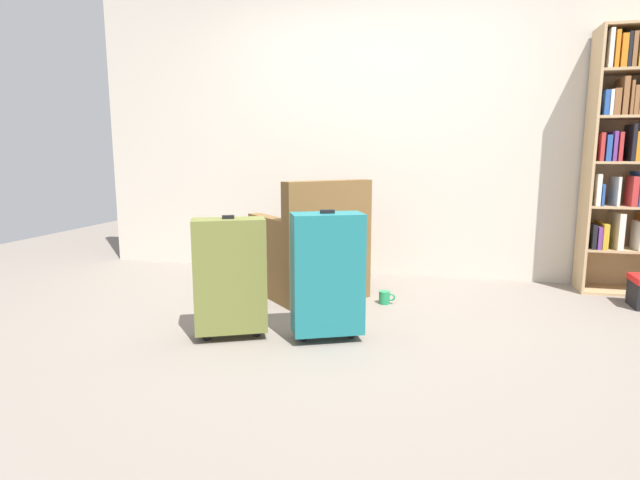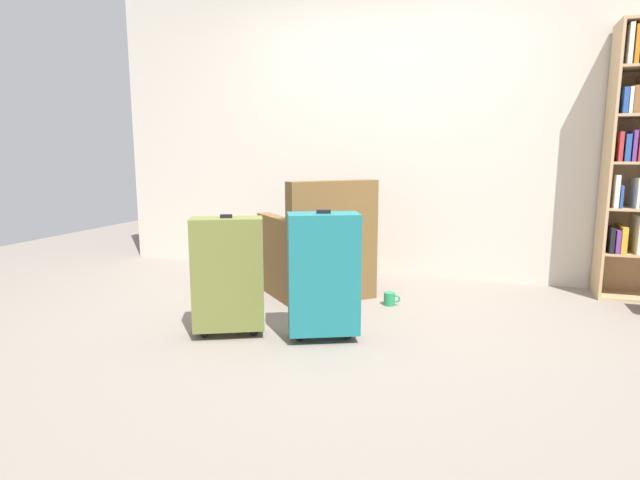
% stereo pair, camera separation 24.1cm
% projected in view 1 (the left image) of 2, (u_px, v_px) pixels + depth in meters
% --- Properties ---
extents(ground_plane, '(9.21, 9.21, 0.00)m').
position_uv_depth(ground_plane, '(332.00, 337.00, 3.09)').
color(ground_plane, slate).
extents(back_wall, '(5.26, 0.10, 2.60)m').
position_uv_depth(back_wall, '(374.00, 130.00, 4.58)').
color(back_wall, beige).
rests_on(back_wall, ground).
extents(armchair, '(0.99, 0.99, 0.90)m').
position_uv_depth(armchair, '(311.00, 255.00, 3.99)').
color(armchair, brown).
rests_on(armchair, ground).
extents(mug, '(0.12, 0.08, 0.10)m').
position_uv_depth(mug, '(385.00, 297.00, 3.77)').
color(mug, '#1E7F4C').
rests_on(mug, ground).
extents(suitcase_teal, '(0.46, 0.36, 0.77)m').
position_uv_depth(suitcase_teal, '(327.00, 273.00, 2.99)').
color(suitcase_teal, '#19666B').
rests_on(suitcase_teal, ground).
extents(suitcase_olive, '(0.46, 0.35, 0.74)m').
position_uv_depth(suitcase_olive, '(230.00, 276.00, 3.01)').
color(suitcase_olive, brown).
rests_on(suitcase_olive, ground).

